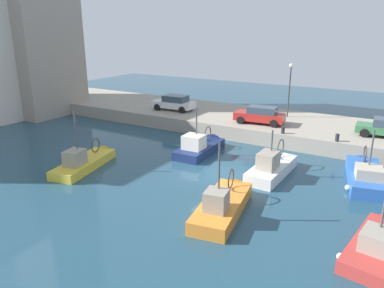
{
  "coord_description": "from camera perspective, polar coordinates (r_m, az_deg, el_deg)",
  "views": [
    {
      "loc": [
        -19.63,
        -9.92,
        9.02
      ],
      "look_at": [
        1.4,
        2.66,
        1.2
      ],
      "focal_mm": 34.07,
      "sensor_mm": 36.0,
      "label": 1
    }
  ],
  "objects": [
    {
      "name": "fishing_boat_orange",
      "position": [
        19.25,
        5.05,
        -9.95
      ],
      "size": [
        6.42,
        2.78,
        4.81
      ],
      "color": "orange",
      "rests_on": "ground"
    },
    {
      "name": "quay_wall",
      "position": [
        33.74,
        12.81,
        2.8
      ],
      "size": [
        9.0,
        56.0,
        1.2
      ],
      "primitive_type": "cube",
      "color": "#9E9384",
      "rests_on": "ground"
    },
    {
      "name": "fishing_boat_red",
      "position": [
        18.05,
        27.33,
        -14.07
      ],
      "size": [
        5.92,
        2.71,
        4.37
      ],
      "color": "#BC3833",
      "rests_on": "ground"
    },
    {
      "name": "fishing_boat_white",
      "position": [
        24.29,
        12.59,
        -4.16
      ],
      "size": [
        5.93,
        2.08,
        3.86
      ],
      "color": "white",
      "rests_on": "ground"
    },
    {
      "name": "quay_streetlamp",
      "position": [
        34.23,
        15.09,
        9.44
      ],
      "size": [
        0.36,
        0.36,
        4.83
      ],
      "color": "#38383D",
      "rests_on": "quay_wall"
    },
    {
      "name": "mooring_bollard_mid",
      "position": [
        29.11,
        14.04,
        2.14
      ],
      "size": [
        0.28,
        0.28,
        0.55
      ],
      "primitive_type": "cylinder",
      "color": "#2D2D33",
      "rests_on": "quay_wall"
    },
    {
      "name": "parked_car_red",
      "position": [
        31.65,
        10.62,
        4.49
      ],
      "size": [
        2.21,
        4.34,
        1.48
      ],
      "color": "red",
      "rests_on": "quay_wall"
    },
    {
      "name": "water_surface",
      "position": [
        23.77,
        3.8,
        -4.64
      ],
      "size": [
        80.0,
        80.0,
        0.0
      ],
      "primitive_type": "plane",
      "color": "navy",
      "rests_on": "ground"
    },
    {
      "name": "fishing_boat_navy",
      "position": [
        27.8,
        1.54,
        -0.9
      ],
      "size": [
        5.77,
        2.3,
        4.52
      ],
      "color": "navy",
      "rests_on": "ground"
    },
    {
      "name": "mooring_bollard_south",
      "position": [
        28.28,
        21.78,
        0.94
      ],
      "size": [
        0.28,
        0.28,
        0.55
      ],
      "primitive_type": "cylinder",
      "color": "#2D2D33",
      "rests_on": "quay_wall"
    },
    {
      "name": "parked_car_white",
      "position": [
        36.42,
        -2.78,
        6.49
      ],
      "size": [
        2.23,
        4.23,
        1.48
      ],
      "color": "silver",
      "rests_on": "quay_wall"
    },
    {
      "name": "fishing_boat_yellow",
      "position": [
        25.93,
        -16.04,
        -3.08
      ],
      "size": [
        6.38,
        2.97,
        4.81
      ],
      "color": "gold",
      "rests_on": "ground"
    },
    {
      "name": "fishing_boat_blue",
      "position": [
        25.0,
        25.34,
        -4.98
      ],
      "size": [
        6.62,
        3.1,
        4.41
      ],
      "color": "#2D60B7",
      "rests_on": "ground"
    }
  ]
}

